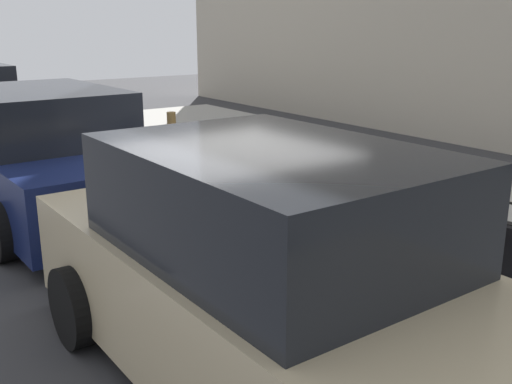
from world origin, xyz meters
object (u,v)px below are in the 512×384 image
at_px(suitcase_olive_5, 308,188).
at_px(parked_car_beige_0, 271,282).
at_px(suitcase_silver_8, 225,160).
at_px(suitcase_maroon_2, 405,223).
at_px(fire_hydrant, 200,146).
at_px(suitcase_navy_4, 339,198).
at_px(bollard_post, 172,137).
at_px(suitcase_black_7, 251,164).
at_px(suitcase_black_0, 507,254).
at_px(suitcase_silver_1, 452,238).
at_px(suitcase_red_6, 281,169).
at_px(suitcase_teal_3, 377,206).
at_px(parked_car_navy_1, 43,155).

xyz_separation_m(suitcase_olive_5, parked_car_beige_0, (-2.72, 2.63, 0.39)).
distance_m(suitcase_olive_5, suitcase_silver_8, 1.83).
distance_m(suitcase_maroon_2, fire_hydrant, 4.33).
xyz_separation_m(suitcase_navy_4, bollard_post, (3.89, 0.19, 0.17)).
relative_size(suitcase_black_7, bollard_post, 1.07).
bearing_deg(suitcase_maroon_2, suitcase_silver_8, -0.52).
height_order(suitcase_black_0, bollard_post, bollard_post).
bearing_deg(suitcase_silver_8, suitcase_navy_4, -178.27).
bearing_deg(suitcase_silver_8, suitcase_silver_1, -179.66).
relative_size(suitcase_navy_4, suitcase_olive_5, 1.40).
relative_size(suitcase_navy_4, suitcase_black_7, 0.87).
distance_m(suitcase_silver_8, parked_car_beige_0, 5.23).
xyz_separation_m(fire_hydrant, parked_car_beige_0, (-5.36, 2.59, 0.27)).
bearing_deg(suitcase_maroon_2, suitcase_black_0, -176.62).
relative_size(suitcase_black_0, suitcase_maroon_2, 1.28).
bearing_deg(parked_car_beige_0, suitcase_black_0, -92.19).
distance_m(suitcase_red_6, parked_car_beige_0, 4.23).
height_order(suitcase_navy_4, suitcase_silver_8, suitcase_silver_8).
height_order(suitcase_teal_3, fire_hydrant, suitcase_teal_3).
height_order(suitcase_navy_4, suitcase_red_6, suitcase_red_6).
bearing_deg(parked_car_navy_1, suitcase_olive_5, -130.43).
relative_size(suitcase_silver_1, bollard_post, 0.67).
relative_size(suitcase_black_0, suitcase_black_7, 0.84).
height_order(suitcase_navy_4, suitcase_olive_5, suitcase_navy_4).
bearing_deg(suitcase_olive_5, suitcase_black_0, 179.08).
bearing_deg(suitcase_olive_5, suitcase_silver_8, 2.52).
relative_size(bollard_post, parked_car_beige_0, 0.20).
bearing_deg(bollard_post, suitcase_navy_4, -177.27).
distance_m(suitcase_teal_3, fire_hydrant, 3.80).
bearing_deg(suitcase_red_6, parked_car_beige_0, 141.25).
height_order(suitcase_black_0, parked_car_beige_0, parked_car_beige_0).
height_order(suitcase_maroon_2, suitcase_olive_5, suitcase_maroon_2).
bearing_deg(suitcase_black_7, suitcase_teal_3, -178.02).
distance_m(suitcase_black_7, parked_car_beige_0, 4.70).
height_order(suitcase_maroon_2, parked_car_navy_1, parked_car_navy_1).
xyz_separation_m(suitcase_maroon_2, fire_hydrant, (4.33, -0.07, 0.11)).
bearing_deg(suitcase_black_7, parked_car_beige_0, 146.61).
distance_m(suitcase_teal_3, suitcase_olive_5, 1.16).
height_order(suitcase_silver_1, suitcase_maroon_2, suitcase_maroon_2).
xyz_separation_m(suitcase_black_7, fire_hydrant, (1.44, -0.01, 0.03)).
xyz_separation_m(fire_hydrant, parked_car_navy_1, (-0.40, 2.59, 0.24)).
relative_size(suitcase_black_7, suitcase_silver_8, 1.13).
bearing_deg(fire_hydrant, suitcase_silver_8, 177.39).
bearing_deg(suitcase_maroon_2, suitcase_silver_1, -174.19).
bearing_deg(suitcase_black_0, bollard_post, 1.38).
xyz_separation_m(suitcase_teal_3, suitcase_red_6, (1.73, 0.02, 0.09)).
height_order(suitcase_teal_3, suitcase_silver_8, suitcase_teal_3).
relative_size(suitcase_maroon_2, suitcase_black_7, 0.66).
bearing_deg(bollard_post, suitcase_red_6, -175.75).
height_order(suitcase_black_0, suitcase_silver_1, suitcase_black_0).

